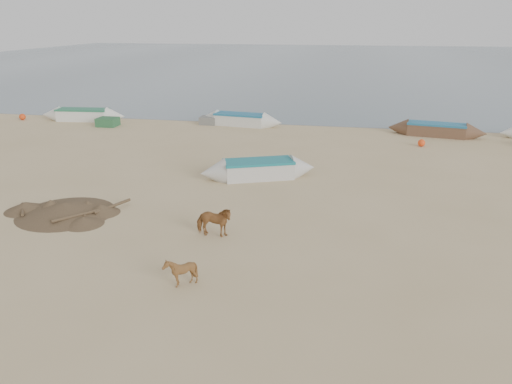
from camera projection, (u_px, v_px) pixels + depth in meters
The scene contains 8 objects.
ground at pixel (232, 262), 15.93m from camera, with size 140.00×140.00×0.00m, color tan.
sea at pixel (337, 61), 91.94m from camera, with size 160.00×160.00×0.00m, color slate.
cow_adult at pixel (214, 222), 17.61m from camera, with size 0.61×1.34×1.13m, color #955F31.
calf_front at pixel (180, 272), 14.37m from camera, with size 0.73×0.82×0.90m, color brown.
near_canoe at pixel (259, 169), 24.19m from camera, with size 5.65×1.37×0.89m, color beige, non-canonical shape.
debris_pile at pixel (65, 208), 19.82m from camera, with size 3.84×3.84×0.46m, color brown.
waterline_canoes at pixel (312, 124), 34.63m from camera, with size 60.61×3.92×0.91m.
beach_clutter at pixel (365, 131), 33.02m from camera, with size 45.05×4.85×0.64m.
Camera 1 is at (3.51, -13.90, 7.34)m, focal length 35.00 mm.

